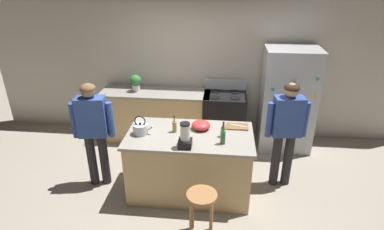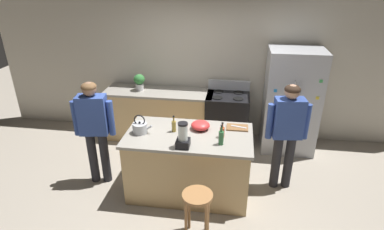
{
  "view_description": "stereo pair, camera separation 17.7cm",
  "coord_description": "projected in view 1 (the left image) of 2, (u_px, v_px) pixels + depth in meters",
  "views": [
    {
      "loc": [
        0.42,
        -3.77,
        3.02
      ],
      "look_at": [
        0.0,
        0.3,
        1.09
      ],
      "focal_mm": 29.74,
      "sensor_mm": 36.0,
      "label": 1
    },
    {
      "loc": [
        0.6,
        -3.75,
        3.02
      ],
      "look_at": [
        0.0,
        0.3,
        1.09
      ],
      "focal_mm": 29.74,
      "sensor_mm": 36.0,
      "label": 2
    }
  ],
  "objects": [
    {
      "name": "chef_knife",
      "position": [
        239.0,
        126.0,
        4.49
      ],
      "size": [
        0.22,
        0.08,
        0.01
      ],
      "primitive_type": "cube",
      "rotation": [
        0.0,
        0.0,
        -0.25
      ],
      "color": "#B7BABF",
      "rests_on": "cutting_board"
    },
    {
      "name": "bar_stool",
      "position": [
        202.0,
        204.0,
        3.71
      ],
      "size": [
        0.36,
        0.36,
        0.64
      ],
      "color": "#9E6B3D",
      "rests_on": "ground_plane"
    },
    {
      "name": "kitchen_island",
      "position": [
        190.0,
        163.0,
        4.52
      ],
      "size": [
        1.73,
        0.94,
        0.94
      ],
      "color": "tan",
      "rests_on": "ground_plane"
    },
    {
      "name": "potted_plant",
      "position": [
        136.0,
        82.0,
        5.75
      ],
      "size": [
        0.2,
        0.2,
        0.3
      ],
      "color": "silver",
      "rests_on": "back_counter_run"
    },
    {
      "name": "person_by_sink_right",
      "position": [
        286.0,
        126.0,
        4.46
      ],
      "size": [
        0.6,
        0.27,
        1.62
      ],
      "color": "#26262B",
      "rests_on": "ground_plane"
    },
    {
      "name": "bottle_vinegar",
      "position": [
        174.0,
        126.0,
        4.35
      ],
      "size": [
        0.06,
        0.06,
        0.24
      ],
      "color": "olive",
      "rests_on": "kitchen_island"
    },
    {
      "name": "bottle_olive_oil",
      "position": [
        223.0,
        137.0,
        4.05
      ],
      "size": [
        0.07,
        0.07,
        0.28
      ],
      "color": "#2D6638",
      "rests_on": "kitchen_island"
    },
    {
      "name": "cutting_board",
      "position": [
        237.0,
        127.0,
        4.5
      ],
      "size": [
        0.3,
        0.2,
        0.02
      ],
      "primitive_type": "cube",
      "color": "brown",
      "rests_on": "kitchen_island"
    },
    {
      "name": "tea_kettle",
      "position": [
        141.0,
        129.0,
        4.3
      ],
      "size": [
        0.28,
        0.2,
        0.27
      ],
      "color": "#B7BABF",
      "rests_on": "kitchen_island"
    },
    {
      "name": "back_counter_run",
      "position": [
        157.0,
        115.0,
        5.99
      ],
      "size": [
        2.0,
        0.64,
        0.94
      ],
      "color": "tan",
      "rests_on": "ground_plane"
    },
    {
      "name": "bottle_cooking_sauce",
      "position": [
        223.0,
        131.0,
        4.23
      ],
      "size": [
        0.06,
        0.06,
        0.22
      ],
      "color": "#B24C26",
      "rests_on": "kitchen_island"
    },
    {
      "name": "person_by_island_left",
      "position": [
        93.0,
        126.0,
        4.48
      ],
      "size": [
        0.6,
        0.28,
        1.6
      ],
      "color": "#26262B",
      "rests_on": "ground_plane"
    },
    {
      "name": "back_wall",
      "position": [
        201.0,
        65.0,
        5.9
      ],
      "size": [
        8.0,
        0.1,
        2.7
      ],
      "primitive_type": "cube",
      "color": "beige",
      "rests_on": "ground_plane"
    },
    {
      "name": "mixing_bowl",
      "position": [
        201.0,
        125.0,
        4.43
      ],
      "size": [
        0.26,
        0.26,
        0.12
      ],
      "primitive_type": "ellipsoid",
      "color": "red",
      "rests_on": "kitchen_island"
    },
    {
      "name": "ground_plane",
      "position": [
        190.0,
        190.0,
        4.72
      ],
      "size": [
        14.0,
        14.0,
        0.0
      ],
      "primitive_type": "plane",
      "color": "#9E9384"
    },
    {
      "name": "stove_range",
      "position": [
        224.0,
        118.0,
        5.84
      ],
      "size": [
        0.76,
        0.65,
        1.12
      ],
      "color": "black",
      "rests_on": "ground_plane"
    },
    {
      "name": "refrigerator",
      "position": [
        287.0,
        100.0,
        5.54
      ],
      "size": [
        0.9,
        0.73,
        1.81
      ],
      "color": "#B7BABF",
      "rests_on": "ground_plane"
    },
    {
      "name": "blender_appliance",
      "position": [
        185.0,
        137.0,
        3.96
      ],
      "size": [
        0.17,
        0.17,
        0.34
      ],
      "color": "black",
      "rests_on": "kitchen_island"
    }
  ]
}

